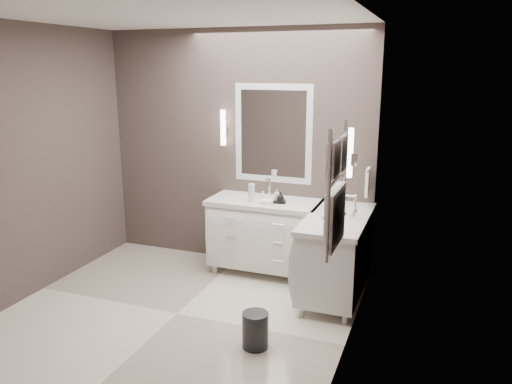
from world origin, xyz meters
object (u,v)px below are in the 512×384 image
(towel_ladder, at_px, (336,196))
(waste_bin, at_px, (255,330))
(vanity_right, at_px, (336,251))
(vanity_back, at_px, (265,231))

(towel_ladder, xyz_separation_m, waste_bin, (-0.65, 0.12, -1.24))
(vanity_right, relative_size, towel_ladder, 1.38)
(waste_bin, bearing_deg, vanity_back, 106.62)
(vanity_right, distance_m, waste_bin, 1.30)
(waste_bin, bearing_deg, vanity_right, 70.23)
(vanity_right, bearing_deg, vanity_back, 159.62)
(vanity_back, distance_m, waste_bin, 1.61)
(vanity_back, bearing_deg, towel_ladder, -55.90)
(vanity_back, bearing_deg, vanity_right, -20.38)
(vanity_back, relative_size, waste_bin, 4.04)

